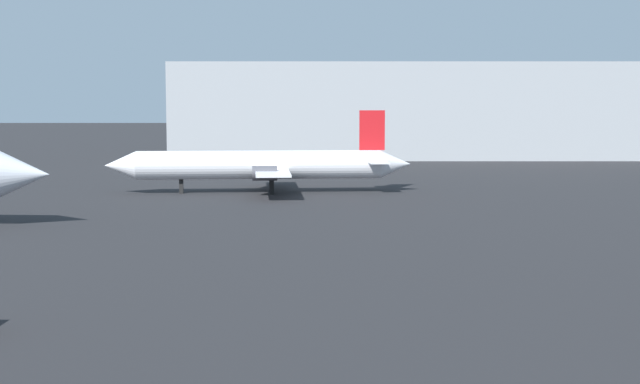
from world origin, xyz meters
The scene contains 2 objects.
airplane_distant centered at (-9.74, 69.77, 2.59)m, with size 28.24×16.79×7.59m.
terminal_building centered at (11.26, 121.24, 6.83)m, with size 73.49×19.58×13.66m, color #999EA3.
Camera 1 is at (-4.37, -13.67, 8.78)m, focal length 51.07 mm.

